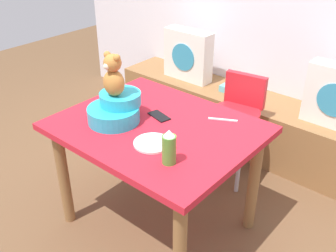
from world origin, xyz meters
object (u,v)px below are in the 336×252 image
(highchair, at_px, (237,115))
(teddy_bear, at_px, (113,76))
(pillow_floral_left, at_px, (188,55))
(book_stack, at_px, (233,89))
(dining_table, at_px, (157,142))
(cell_phone, at_px, (159,116))
(coffee_mug, at_px, (115,94))
(ketchup_bottle, at_px, (169,148))
(infant_seat_teal, at_px, (116,109))
(dinner_plate_near, at_px, (152,143))

(highchair, height_order, teddy_bear, teddy_bear)
(pillow_floral_left, xyz_separation_m, book_stack, (0.47, 0.02, -0.19))
(highchair, bearing_deg, teddy_bear, -108.91)
(dining_table, xyz_separation_m, cell_phone, (-0.06, 0.08, 0.12))
(coffee_mug, bearing_deg, dining_table, -9.21)
(ketchup_bottle, relative_size, cell_phone, 1.28)
(infant_seat_teal, bearing_deg, dining_table, 26.10)
(book_stack, height_order, coffee_mug, coffee_mug)
(highchair, relative_size, ketchup_bottle, 4.27)
(coffee_mug, bearing_deg, teddy_bear, -41.61)
(highchair, xyz_separation_m, cell_phone, (-0.14, -0.68, 0.22))
(book_stack, bearing_deg, pillow_floral_left, -177.46)
(teddy_bear, bearing_deg, coffee_mug, 138.39)
(highchair, distance_m, teddy_bear, 1.05)
(coffee_mug, bearing_deg, cell_phone, 2.73)
(ketchup_bottle, bearing_deg, coffee_mug, 156.75)
(book_stack, relative_size, infant_seat_teal, 0.61)
(pillow_floral_left, xyz_separation_m, infant_seat_teal, (0.47, -1.29, 0.13))
(infant_seat_teal, bearing_deg, dinner_plate_near, -9.93)
(pillow_floral_left, bearing_deg, cell_phone, -59.95)
(infant_seat_teal, bearing_deg, pillow_floral_left, 110.10)
(pillow_floral_left, height_order, infant_seat_teal, same)
(ketchup_bottle, distance_m, coffee_mug, 0.77)
(infant_seat_teal, bearing_deg, teddy_bear, -90.00)
(ketchup_bottle, relative_size, dinner_plate_near, 0.92)
(pillow_floral_left, height_order, coffee_mug, pillow_floral_left)
(dinner_plate_near, relative_size, cell_phone, 1.39)
(coffee_mug, bearing_deg, pillow_floral_left, 103.84)
(highchair, bearing_deg, ketchup_bottle, -77.97)
(pillow_floral_left, bearing_deg, coffee_mug, -76.16)
(highchair, relative_size, dinner_plate_near, 3.95)
(teddy_bear, relative_size, ketchup_bottle, 1.35)
(dining_table, relative_size, teddy_bear, 4.47)
(pillow_floral_left, relative_size, coffee_mug, 3.67)
(dining_table, bearing_deg, coffee_mug, 170.79)
(dining_table, xyz_separation_m, highchair, (0.08, 0.76, -0.10))
(infant_seat_teal, xyz_separation_m, ketchup_bottle, (0.51, -0.13, 0.02))
(book_stack, height_order, highchair, highchair)
(ketchup_bottle, bearing_deg, dinner_plate_near, 157.90)
(dining_table, distance_m, coffee_mug, 0.45)
(book_stack, relative_size, coffee_mug, 1.67)
(ketchup_bottle, bearing_deg, infant_seat_teal, 165.74)
(infant_seat_teal, height_order, dinner_plate_near, infant_seat_teal)
(teddy_bear, bearing_deg, dining_table, 26.21)
(pillow_floral_left, distance_m, dining_table, 1.37)
(teddy_bear, bearing_deg, cell_phone, 49.73)
(ketchup_bottle, bearing_deg, dining_table, 141.07)
(book_stack, distance_m, dining_table, 1.23)
(infant_seat_teal, distance_m, coffee_mug, 0.26)
(ketchup_bottle, height_order, dinner_plate_near, ketchup_bottle)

